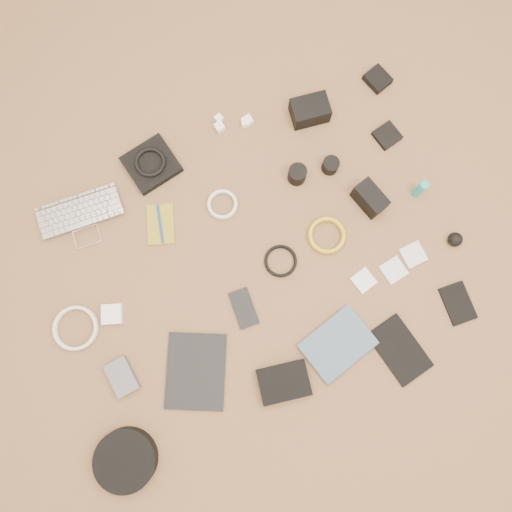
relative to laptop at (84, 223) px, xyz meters
name	(u,v)px	position (x,y,z in m)	size (l,w,h in m)	color
room_shell	(264,38)	(0.50, -0.34, 1.24)	(4.04, 4.04, 2.58)	brown
laptop	(84,223)	(0.00, 0.00, 0.00)	(0.29, 0.20, 0.02)	#B3B3B7
headphone_pouch	(151,164)	(0.28, 0.11, 0.00)	(0.16, 0.15, 0.03)	black
headphones	(150,162)	(0.28, 0.11, 0.02)	(0.11, 0.11, 0.01)	black
charger_a	(219,119)	(0.56, 0.18, 0.00)	(0.03, 0.03, 0.02)	white
charger_b	(248,121)	(0.65, 0.13, 0.00)	(0.03, 0.03, 0.03)	white
charger_c	(245,123)	(0.64, 0.13, 0.00)	(0.03, 0.03, 0.03)	white
charger_d	(220,127)	(0.55, 0.15, 0.00)	(0.03, 0.03, 0.03)	white
dslr_camera	(310,111)	(0.86, 0.08, 0.03)	(0.13, 0.09, 0.07)	black
lens_pouch	(378,79)	(1.14, 0.11, 0.00)	(0.07, 0.08, 0.03)	black
notebook_olive	(161,224)	(0.24, -0.10, -0.01)	(0.09, 0.14, 0.01)	olive
pen_blue	(160,224)	(0.24, -0.10, 0.00)	(0.01, 0.01, 0.13)	#123096
cable_white_a	(223,205)	(0.46, -0.11, -0.01)	(0.10, 0.10, 0.01)	silver
lens_a	(297,174)	(0.73, -0.12, 0.02)	(0.06, 0.06, 0.07)	black
lens_b	(330,165)	(0.85, -0.13, 0.01)	(0.06, 0.06, 0.05)	black
card_reader	(387,136)	(1.08, -0.10, 0.00)	(0.08, 0.08, 0.02)	black
power_brick	(112,314)	(-0.01, -0.33, 0.00)	(0.07, 0.07, 0.03)	white
cable_white_b	(76,328)	(-0.14, -0.33, -0.01)	(0.15, 0.15, 0.01)	silver
cable_black	(281,261)	(0.57, -0.37, -0.01)	(0.11, 0.11, 0.01)	black
cable_yellow	(326,236)	(0.75, -0.35, 0.00)	(0.13, 0.13, 0.01)	gold
flash	(370,199)	(0.92, -0.29, 0.03)	(0.06, 0.12, 0.09)	black
lens_cleaner	(420,189)	(1.09, -0.32, 0.04)	(0.03, 0.03, 0.10)	teal
battery_charger	(122,377)	(-0.05, -0.53, 0.00)	(0.07, 0.11, 0.03)	#545459
tablet	(196,371)	(0.18, -0.60, -0.01)	(0.19, 0.24, 0.01)	black
phone	(244,308)	(0.40, -0.47, -0.01)	(0.07, 0.13, 0.01)	black
filter_case_left	(364,280)	(0.80, -0.53, -0.01)	(0.07, 0.07, 0.01)	silver
filter_case_mid	(394,270)	(0.91, -0.54, -0.01)	(0.07, 0.07, 0.01)	silver
filter_case_right	(413,255)	(0.99, -0.51, -0.01)	(0.07, 0.07, 0.01)	silver
air_blower	(455,239)	(1.14, -0.52, 0.01)	(0.05, 0.05, 0.05)	black
headphone_case	(126,460)	(-0.11, -0.77, 0.02)	(0.19, 0.19, 0.05)	black
drive_case	(284,382)	(0.43, -0.74, 0.01)	(0.16, 0.11, 0.04)	black
paperback	(354,364)	(0.66, -0.77, 0.00)	(0.16, 0.22, 0.02)	#3E536A
notebook_black_a	(400,350)	(0.82, -0.78, 0.00)	(0.12, 0.20, 0.01)	black
notebook_black_b	(458,303)	(1.06, -0.72, -0.01)	(0.09, 0.13, 0.01)	black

